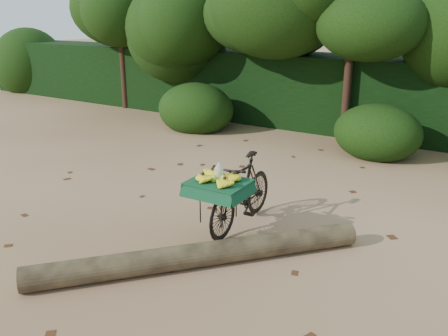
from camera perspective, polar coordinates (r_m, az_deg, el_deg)
The scene contains 7 objects.
ground at distance 7.03m, azimuth -4.25°, elevation -5.24°, with size 80.00×80.00×0.00m, color tan.
vendor_bicycle at distance 6.35m, azimuth 2.03°, elevation -2.85°, with size 0.74×1.74×1.00m.
fallen_log at distance 5.54m, azimuth -2.85°, elevation -10.38°, with size 0.28×0.28×3.89m, color brown.
hedge_backdrop at distance 12.22m, azimuth 13.88°, elevation 8.74°, with size 26.00×1.80×1.80m, color black.
tree_row at distance 11.59m, azimuth 9.82°, elevation 14.00°, with size 14.50×2.00×4.00m, color black, non-canonical shape.
bush_clumps at distance 10.29m, azimuth 12.58°, elevation 4.59°, with size 8.80×1.70×0.90m, color black, non-canonical shape.
leaf_litter at distance 7.51m, azimuth -1.27°, elevation -3.57°, with size 7.00×7.30×0.01m, color #452512, non-canonical shape.
Camera 1 is at (3.93, -5.12, 2.78)m, focal length 38.00 mm.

